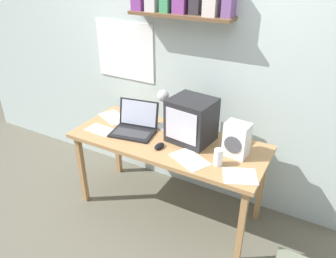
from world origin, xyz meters
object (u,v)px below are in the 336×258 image
object	(u,v)px
corner_desk	(168,147)
loose_paper_near_monitor	(114,117)
laptop	(135,124)
open_notebook	(100,130)
space_heater	(237,140)
computer_mouse	(160,146)
printed_handout	(240,176)
crt_monitor	(192,120)
loose_paper_near_laptop	(190,159)
desk_lamp	(164,105)
juice_glass	(218,158)

from	to	relation	value
corner_desk	loose_paper_near_monitor	distance (m)	0.65
laptop	open_notebook	bearing A→B (deg)	-163.59
space_heater	computer_mouse	bearing A→B (deg)	-154.90
open_notebook	loose_paper_near_monitor	distance (m)	0.25
printed_handout	laptop	bearing A→B (deg)	168.63
crt_monitor	printed_handout	distance (m)	0.61
space_heater	open_notebook	world-z (taller)	space_heater
loose_paper_near_laptop	printed_handout	xyz separation A→B (m)	(0.39, -0.02, 0.00)
desk_lamp	loose_paper_near_monitor	xyz separation A→B (m)	(-0.53, -0.02, -0.23)
computer_mouse	open_notebook	distance (m)	0.59
space_heater	loose_paper_near_monitor	world-z (taller)	space_heater
crt_monitor	computer_mouse	distance (m)	0.32
loose_paper_near_laptop	loose_paper_near_monitor	distance (m)	0.96
printed_handout	loose_paper_near_monitor	bearing A→B (deg)	166.52
computer_mouse	loose_paper_near_laptop	bearing A→B (deg)	-7.20
open_notebook	loose_paper_near_monitor	bearing A→B (deg)	100.98
crt_monitor	laptop	bearing A→B (deg)	-162.00
corner_desk	space_heater	distance (m)	0.59
desk_lamp	computer_mouse	size ratio (longest dim) A/B	3.43
corner_desk	computer_mouse	xyz separation A→B (m)	(0.00, -0.14, 0.08)
juice_glass	open_notebook	size ratio (longest dim) A/B	0.50
open_notebook	loose_paper_near_monitor	xyz separation A→B (m)	(-0.05, 0.25, 0.00)
loose_paper_near_laptop	corner_desk	bearing A→B (deg)	147.71
computer_mouse	desk_lamp	bearing A→B (deg)	112.77
space_heater	loose_paper_near_laptop	world-z (taller)	space_heater
computer_mouse	loose_paper_near_monitor	distance (m)	0.69
laptop	loose_paper_near_laptop	xyz separation A→B (m)	(0.59, -0.18, -0.06)
computer_mouse	printed_handout	world-z (taller)	computer_mouse
crt_monitor	computer_mouse	bearing A→B (deg)	-116.59
computer_mouse	loose_paper_near_monitor	bearing A→B (deg)	158.14
open_notebook	loose_paper_near_laptop	world-z (taller)	same
open_notebook	juice_glass	bearing A→B (deg)	-0.27
printed_handout	crt_monitor	bearing A→B (deg)	150.19
space_heater	printed_handout	bearing A→B (deg)	-57.96
juice_glass	loose_paper_near_monitor	world-z (taller)	juice_glass
open_notebook	computer_mouse	bearing A→B (deg)	-0.78
desk_lamp	loose_paper_near_laptop	xyz separation A→B (m)	(0.39, -0.31, -0.23)
printed_handout	desk_lamp	bearing A→B (deg)	156.92
juice_glass	laptop	bearing A→B (deg)	170.09
crt_monitor	loose_paper_near_laptop	bearing A→B (deg)	-59.36
space_heater	loose_paper_near_laptop	distance (m)	0.37
open_notebook	desk_lamp	bearing A→B (deg)	29.37
computer_mouse	corner_desk	bearing A→B (deg)	91.67
crt_monitor	laptop	xyz separation A→B (m)	(-0.48, -0.09, -0.11)
laptop	juice_glass	bearing A→B (deg)	-19.84
corner_desk	laptop	distance (m)	0.34
desk_lamp	juice_glass	size ratio (longest dim) A/B	2.93
crt_monitor	desk_lamp	distance (m)	0.28
loose_paper_near_monitor	printed_handout	xyz separation A→B (m)	(1.30, -0.31, 0.00)
crt_monitor	printed_handout	xyz separation A→B (m)	(0.50, -0.29, -0.17)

